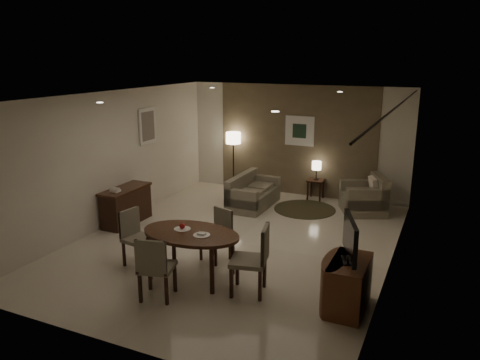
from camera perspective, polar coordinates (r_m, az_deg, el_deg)
The scene contains 31 objects.
room_shell at distance 8.73m, azimuth 0.55°, elevation 1.58°, with size 5.50×7.00×2.70m.
taupe_accent at distance 11.56m, azimuth 6.80°, elevation 4.79°, with size 3.96×0.03×2.70m, color brown.
curtain_wall at distance 7.68m, azimuth 17.87°, elevation -1.27°, with size 0.08×6.70×2.58m, color beige, non-canonical shape.
curtain_rod at distance 7.44m, azimuth 18.68°, elevation 8.55°, with size 0.03×0.03×6.80m, color black.
art_back_frame at distance 11.46m, azimuth 7.28°, elevation 5.96°, with size 0.72×0.03×0.72m, color silver.
art_back_canvas at distance 11.45m, azimuth 7.26°, elevation 5.95°, with size 0.34×0.01×0.34m, color #1C3322.
art_left_frame at distance 10.66m, azimuth -11.21°, elevation 6.48°, with size 0.03×0.60×0.80m, color silver.
art_left_canvas at distance 10.65m, azimuth -11.14°, elevation 6.48°, with size 0.01×0.46×0.64m, color gray.
downlight_nl at distance 7.41m, azimuth -16.71°, elevation 9.03°, with size 0.10×0.10×0.01m, color white.
downlight_nr at distance 5.96m, azimuth 4.31°, elevation 8.32°, with size 0.10×0.10×0.01m, color white.
downlight_fl at distance 10.39m, azimuth -3.43°, elevation 11.15°, with size 0.10×0.10×0.01m, color white.
downlight_fr at distance 9.41m, azimuth 12.09°, elevation 10.46°, with size 0.10×0.10×0.01m, color white.
console_desk at distance 9.92m, azimuth -13.71°, elevation -3.06°, with size 0.48×1.20×0.75m, color #4A2C17, non-canonical shape.
telephone at distance 9.58m, azimuth -14.97°, elevation -1.13°, with size 0.20×0.14×0.09m, color white, non-canonical shape.
tv_cabinet at distance 6.68m, azimuth 13.10°, elevation -12.37°, with size 0.48×0.90×0.70m, color brown, non-canonical shape.
flat_tv at distance 6.40m, azimuth 13.27°, elevation -7.00°, with size 0.06×0.88×0.60m, color black, non-canonical shape.
dining_table at distance 7.40m, azimuth -5.95°, elevation -9.05°, with size 1.58×0.99×0.74m, color #4A2C17, non-canonical shape.
chair_near at distance 6.83m, azimuth -10.07°, elevation -10.32°, with size 0.46×0.46×0.96m, color gray, non-canonical shape.
chair_far at distance 7.92m, azimuth -3.03°, elevation -6.80°, with size 0.42×0.42×0.87m, color gray, non-canonical shape.
chair_left at distance 7.90m, azimuth -12.16°, elevation -6.98°, with size 0.45×0.45×0.93m, color gray, non-canonical shape.
chair_right at distance 6.84m, azimuth 1.03°, elevation -9.71°, with size 0.50×0.50×1.03m, color gray, non-canonical shape.
plate_a at distance 7.38m, azimuth -7.05°, elevation -5.96°, with size 0.26×0.26×0.02m, color white.
plate_b at distance 7.11m, azimuth -4.70°, elevation -6.73°, with size 0.26×0.26×0.02m, color white.
fruit_apple at distance 7.36m, azimuth -7.06°, elevation -5.58°, with size 0.09×0.09×0.09m, color #A11312.
napkin at distance 7.10m, azimuth -4.70°, elevation -6.55°, with size 0.12×0.08×0.03m, color white.
round_rug at distance 10.69m, azimuth 7.89°, elevation -3.53°, with size 1.38×1.38×0.01m, color #443E26.
sofa at distance 10.72m, azimuth 1.66°, elevation -1.35°, with size 0.76×1.53×0.72m, color gray, non-canonical shape.
armchair at distance 10.62m, azimuth 14.80°, elevation -1.71°, with size 0.93×0.88×0.83m, color gray, non-canonical shape.
side_table at distance 11.42m, azimuth 9.20°, elevation -1.14°, with size 0.38×0.38×0.48m, color black, non-canonical shape.
table_lamp at distance 11.29m, azimuth 9.30°, elevation 1.26°, with size 0.22×0.22×0.50m, color #FFEAC1, non-canonical shape.
floor_lamp at distance 12.05m, azimuth -0.81°, elevation 2.35°, with size 0.37×0.37×1.48m, color #FFE5B7, non-canonical shape.
Camera 1 is at (3.45, -7.36, 3.37)m, focal length 35.00 mm.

